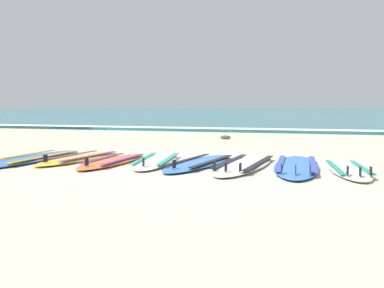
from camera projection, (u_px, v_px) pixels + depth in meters
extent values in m
plane|color=beige|center=(205.00, 165.00, 6.96)|extent=(80.00, 80.00, 0.00)
cube|color=teal|center=(305.00, 113.00, 42.96)|extent=(80.00, 60.00, 0.10)
cube|color=white|center=(268.00, 131.00, 14.70)|extent=(80.00, 0.88, 0.11)
ellipsoid|color=#3875CC|center=(33.00, 158.00, 7.47)|extent=(0.67, 2.58, 0.07)
cube|color=gold|center=(21.00, 155.00, 7.53)|extent=(0.11, 1.80, 0.01)
cube|color=gold|center=(45.00, 156.00, 7.40)|extent=(0.11, 1.80, 0.01)
ellipsoid|color=yellow|center=(80.00, 158.00, 7.51)|extent=(0.75, 2.20, 0.07)
cube|color=purple|center=(70.00, 155.00, 7.58)|extent=(0.22, 1.51, 0.01)
cube|color=purple|center=(89.00, 156.00, 7.43)|extent=(0.22, 1.51, 0.01)
cube|color=black|center=(45.00, 158.00, 6.73)|extent=(0.02, 0.09, 0.11)
ellipsoid|color=orange|center=(113.00, 161.00, 7.11)|extent=(0.54, 2.05, 0.07)
cube|color=purple|center=(102.00, 158.00, 7.16)|extent=(0.09, 1.43, 0.01)
cube|color=purple|center=(124.00, 159.00, 7.05)|extent=(0.09, 1.43, 0.01)
cube|color=black|center=(87.00, 162.00, 6.34)|extent=(0.01, 0.09, 0.11)
ellipsoid|color=silver|center=(156.00, 161.00, 7.16)|extent=(0.88, 2.26, 0.07)
cube|color=teal|center=(144.00, 158.00, 7.18)|extent=(0.31, 1.54, 0.01)
cube|color=teal|center=(169.00, 158.00, 7.13)|extent=(0.31, 1.54, 0.01)
cube|color=black|center=(143.00, 162.00, 6.30)|extent=(0.03, 0.09, 0.11)
ellipsoid|color=#3875CC|center=(200.00, 163.00, 6.91)|extent=(0.86, 2.33, 0.07)
cube|color=black|center=(188.00, 159.00, 6.99)|extent=(0.29, 1.59, 0.01)
cube|color=black|center=(212.00, 161.00, 6.82)|extent=(0.29, 1.59, 0.01)
cube|color=black|center=(174.00, 164.00, 6.09)|extent=(0.02, 0.09, 0.11)
ellipsoid|color=white|center=(244.00, 164.00, 6.72)|extent=(0.82, 2.56, 0.07)
cube|color=black|center=(230.00, 161.00, 6.80)|extent=(0.22, 1.77, 0.01)
cube|color=black|center=(260.00, 162.00, 6.64)|extent=(0.22, 1.77, 0.01)
cube|color=black|center=(226.00, 167.00, 5.80)|extent=(0.02, 0.09, 0.11)
cube|color=black|center=(214.00, 166.00, 5.91)|extent=(0.02, 0.09, 0.11)
cube|color=black|center=(240.00, 167.00, 5.79)|extent=(0.02, 0.09, 0.11)
ellipsoid|color=#3875CC|center=(296.00, 166.00, 6.55)|extent=(0.75, 2.56, 0.07)
cube|color=#334CB2|center=(280.00, 163.00, 6.60)|extent=(0.17, 1.78, 0.01)
cube|color=#334CB2|center=(313.00, 164.00, 6.50)|extent=(0.17, 1.78, 0.01)
cube|color=black|center=(296.00, 170.00, 5.59)|extent=(0.02, 0.09, 0.11)
cube|color=black|center=(282.00, 168.00, 5.69)|extent=(0.02, 0.09, 0.11)
cube|color=black|center=(310.00, 169.00, 5.61)|extent=(0.02, 0.09, 0.11)
ellipsoid|color=white|center=(348.00, 170.00, 6.18)|extent=(0.74, 2.01, 0.07)
cube|color=teal|center=(335.00, 167.00, 6.21)|extent=(0.25, 1.37, 0.01)
cube|color=teal|center=(362.00, 167.00, 6.15)|extent=(0.25, 1.37, 0.01)
cube|color=black|center=(360.00, 172.00, 5.42)|extent=(0.02, 0.09, 0.11)
cube|color=black|center=(348.00, 171.00, 5.50)|extent=(0.02, 0.09, 0.11)
cube|color=black|center=(371.00, 171.00, 5.46)|extent=(0.02, 0.09, 0.11)
ellipsoid|color=#4C4228|center=(225.00, 137.00, 11.91)|extent=(0.28, 0.22, 0.10)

